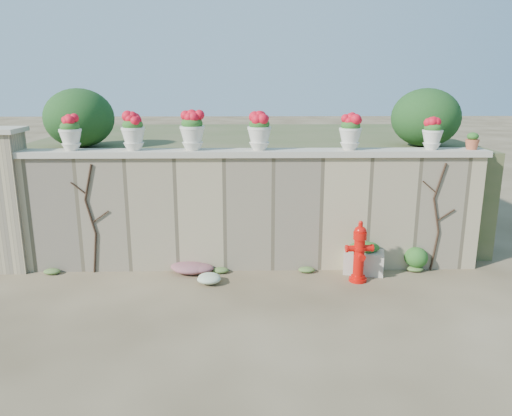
{
  "coord_description": "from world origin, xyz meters",
  "views": [
    {
      "loc": [
        -0.03,
        -6.6,
        3.25
      ],
      "look_at": [
        0.12,
        1.4,
        1.19
      ],
      "focal_mm": 35.0,
      "sensor_mm": 36.0,
      "label": 1
    }
  ],
  "objects_px": {
    "urn_pot_0": "(70,133)",
    "terracotta_pot": "(472,142)",
    "planter_box": "(364,258)",
    "fire_hydrant": "(359,251)"
  },
  "relations": [
    {
      "from": "urn_pot_0",
      "to": "terracotta_pot",
      "type": "xyz_separation_m",
      "value": [
        6.77,
        0.0,
        -0.16
      ]
    },
    {
      "from": "urn_pot_0",
      "to": "planter_box",
      "type": "bearing_deg",
      "value": -3.69
    },
    {
      "from": "fire_hydrant",
      "to": "terracotta_pot",
      "type": "distance_m",
      "value": 2.72
    },
    {
      "from": "fire_hydrant",
      "to": "urn_pot_0",
      "type": "relative_size",
      "value": 1.79
    },
    {
      "from": "planter_box",
      "to": "fire_hydrant",
      "type": "bearing_deg",
      "value": -100.63
    },
    {
      "from": "planter_box",
      "to": "terracotta_pot",
      "type": "height_order",
      "value": "terracotta_pot"
    },
    {
      "from": "planter_box",
      "to": "urn_pot_0",
      "type": "distance_m",
      "value": 5.4
    },
    {
      "from": "fire_hydrant",
      "to": "urn_pot_0",
      "type": "xyz_separation_m",
      "value": [
        -4.78,
        0.7,
        1.87
      ]
    },
    {
      "from": "fire_hydrant",
      "to": "terracotta_pot",
      "type": "relative_size",
      "value": 3.71
    },
    {
      "from": "fire_hydrant",
      "to": "planter_box",
      "type": "height_order",
      "value": "fire_hydrant"
    }
  ]
}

